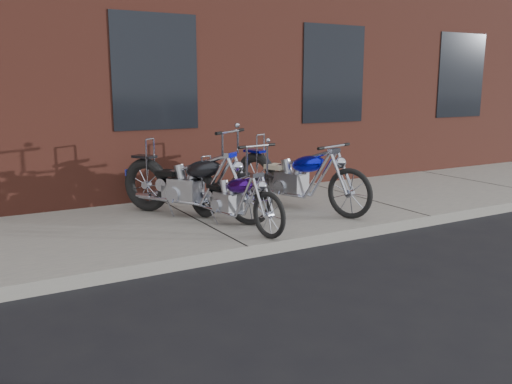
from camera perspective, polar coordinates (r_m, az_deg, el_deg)
ground at (r=6.40m, az=-0.87°, el=-7.03°), size 120.00×120.00×0.00m
sidewalk at (r=7.68m, az=-6.28°, el=-3.40°), size 22.00×3.00×0.15m
chopper_purple at (r=7.17m, az=-2.60°, el=-0.77°), size 0.57×2.02×1.14m
chopper_blue at (r=8.19m, az=4.26°, el=1.31°), size 0.98×2.39×1.08m
chopper_third at (r=7.70m, az=-6.86°, el=0.63°), size 1.42×2.17×1.27m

